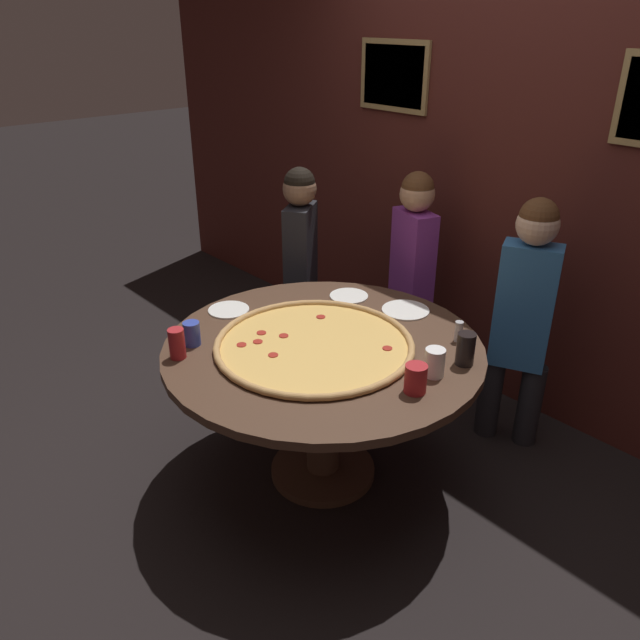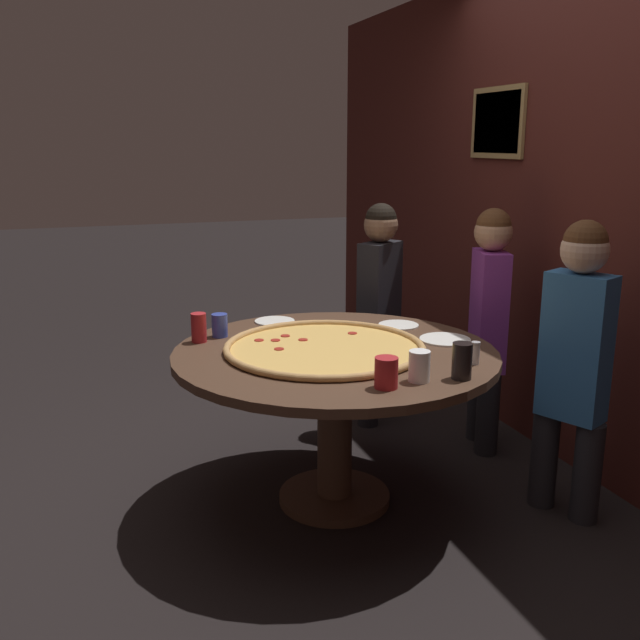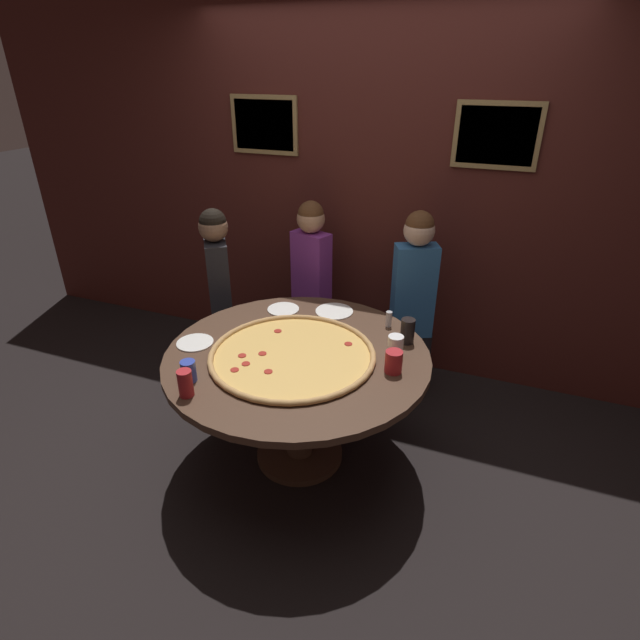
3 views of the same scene
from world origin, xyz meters
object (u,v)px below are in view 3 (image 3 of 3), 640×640
(drink_cup_near_right, at_px, (189,371))
(white_plate_right_side, at_px, (195,343))
(drink_cup_far_left, at_px, (394,362))
(diner_centre_back, at_px, (311,278))
(condiment_shaker, at_px, (389,319))
(giant_pizza, at_px, (292,354))
(drink_cup_centre_back, at_px, (408,331))
(white_plate_near_front, at_px, (283,309))
(diner_far_left, at_px, (413,295))
(white_plate_far_back, at_px, (334,311))
(diner_side_left, at_px, (219,288))
(drink_cup_front_edge, at_px, (395,346))
(drink_cup_near_left, at_px, (185,383))
(dining_table, at_px, (298,375))

(drink_cup_near_right, bearing_deg, white_plate_right_side, 120.04)
(drink_cup_far_left, xyz_separation_m, diner_centre_back, (-0.86, 0.99, -0.05))
(condiment_shaker, bearing_deg, giant_pizza, -126.92)
(drink_cup_centre_back, bearing_deg, white_plate_near_front, 171.72)
(drink_cup_centre_back, height_order, diner_far_left, diner_far_left)
(white_plate_far_back, bearing_deg, drink_cup_near_right, -112.67)
(condiment_shaker, height_order, diner_side_left, diner_side_left)
(condiment_shaker, bearing_deg, drink_cup_front_edge, -69.88)
(white_plate_far_back, xyz_separation_m, diner_far_left, (0.42, 0.40, 0.01))
(drink_cup_near_right, relative_size, diner_centre_back, 0.08)
(drink_cup_near_left, relative_size, white_plate_right_side, 0.66)
(giant_pizza, relative_size, white_plate_right_side, 4.37)
(white_plate_near_front, bearing_deg, white_plate_far_back, 16.22)
(white_plate_right_side, xyz_separation_m, condiment_shaker, (0.97, 0.60, 0.05))
(drink_cup_far_left, distance_m, white_plate_right_side, 1.12)
(white_plate_right_side, height_order, diner_side_left, diner_side_left)
(white_plate_far_back, relative_size, diner_centre_back, 0.18)
(dining_table, height_order, drink_cup_front_edge, drink_cup_front_edge)
(giant_pizza, bearing_deg, drink_cup_near_left, -122.91)
(drink_cup_front_edge, xyz_separation_m, white_plate_right_side, (-1.09, -0.28, -0.06))
(drink_cup_far_left, bearing_deg, diner_far_left, 95.75)
(drink_cup_front_edge, bearing_deg, white_plate_near_front, 159.98)
(dining_table, bearing_deg, white_plate_far_back, 88.07)
(drink_cup_far_left, height_order, condiment_shaker, drink_cup_far_left)
(white_plate_far_back, bearing_deg, diner_centre_back, 127.22)
(diner_side_left, bearing_deg, drink_cup_centre_back, -135.44)
(diner_centre_back, bearing_deg, white_plate_right_side, 94.93)
(white_plate_near_front, height_order, condiment_shaker, condiment_shaker)
(white_plate_far_back, height_order, condiment_shaker, condiment_shaker)
(white_plate_far_back, distance_m, white_plate_near_front, 0.33)
(drink_cup_near_left, relative_size, white_plate_near_front, 0.67)
(drink_cup_far_left, xyz_separation_m, white_plate_near_front, (-0.83, 0.45, -0.06))
(diner_far_left, bearing_deg, drink_cup_centre_back, 73.76)
(drink_cup_near_left, xyz_separation_m, white_plate_right_side, (-0.25, 0.43, -0.06))
(giant_pizza, bearing_deg, white_plate_far_back, 87.40)
(diner_far_left, relative_size, diner_side_left, 1.02)
(drink_cup_centre_back, bearing_deg, white_plate_right_side, -158.03)
(giant_pizza, height_order, drink_cup_near_left, drink_cup_near_left)
(drink_cup_centre_back, xyz_separation_m, diner_side_left, (-1.39, 0.26, -0.07))
(drink_cup_near_right, xyz_separation_m, white_plate_right_side, (-0.19, 0.32, -0.05))
(condiment_shaker, relative_size, diner_centre_back, 0.07)
(drink_cup_near_right, relative_size, diner_far_left, 0.08)
(giant_pizza, xyz_separation_m, diner_side_left, (-0.85, 0.64, -0.01))
(dining_table, bearing_deg, drink_cup_near_right, -131.69)
(white_plate_near_front, height_order, diner_side_left, diner_side_left)
(giant_pizza, xyz_separation_m, white_plate_far_back, (0.03, 0.59, -0.01))
(drink_cup_near_right, xyz_separation_m, white_plate_near_front, (0.10, 0.89, -0.05))
(white_plate_near_front, bearing_deg, drink_cup_near_right, -96.18)
(drink_cup_centre_back, xyz_separation_m, white_plate_near_front, (-0.83, 0.12, -0.07))
(drink_cup_near_right, distance_m, diner_far_left, 1.62)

